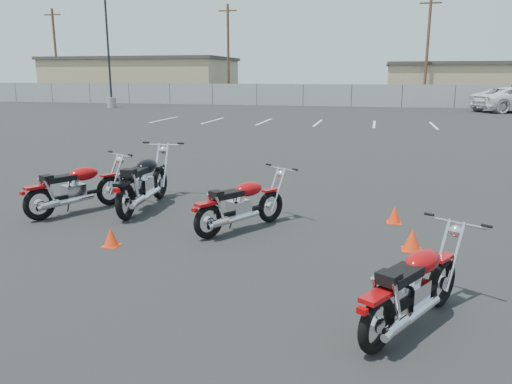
% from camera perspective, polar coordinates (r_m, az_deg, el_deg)
% --- Properties ---
extents(ground, '(120.00, 120.00, 0.00)m').
position_cam_1_polar(ground, '(8.05, -2.40, -5.39)').
color(ground, black).
rests_on(ground, ground).
extents(motorcycle_front_red, '(1.38, 2.04, 1.04)m').
position_cam_1_polar(motorcycle_front_red, '(10.05, -19.89, 0.41)').
color(motorcycle_front_red, black).
rests_on(motorcycle_front_red, ground).
extents(motorcycle_second_black, '(0.92, 2.39, 1.17)m').
position_cam_1_polar(motorcycle_second_black, '(9.96, -12.72, 1.12)').
color(motorcycle_second_black, black).
rests_on(motorcycle_second_black, ground).
extents(motorcycle_third_red, '(1.46, 1.86, 0.98)m').
position_cam_1_polar(motorcycle_third_red, '(8.38, -1.71, -1.42)').
color(motorcycle_third_red, black).
rests_on(motorcycle_third_red, ground).
extents(motorcycle_rear_red, '(1.38, 1.89, 0.98)m').
position_cam_1_polar(motorcycle_rear_red, '(5.45, 17.57, -10.36)').
color(motorcycle_rear_red, black).
rests_on(motorcycle_rear_red, ground).
extents(training_cone_near, '(0.25, 0.25, 0.30)m').
position_cam_1_polar(training_cone_near, '(9.19, 15.55, -2.50)').
color(training_cone_near, '#F3340C').
rests_on(training_cone_near, ground).
extents(training_cone_far, '(0.28, 0.28, 0.34)m').
position_cam_1_polar(training_cone_far, '(7.85, 17.42, -5.21)').
color(training_cone_far, '#F3340C').
rests_on(training_cone_far, ground).
extents(training_cone_extra, '(0.24, 0.24, 0.29)m').
position_cam_1_polar(training_cone_extra, '(7.99, -16.25, -4.96)').
color(training_cone_extra, '#F3340C').
rests_on(training_cone_extra, ground).
extents(light_pole_west, '(0.80, 0.70, 10.47)m').
position_cam_1_polar(light_pole_west, '(41.87, -16.38, 12.99)').
color(light_pole_west, gray).
rests_on(light_pole_west, ground).
extents(chainlink_fence, '(80.06, 0.06, 1.80)m').
position_cam_1_polar(chainlink_fence, '(42.41, 10.86, 10.79)').
color(chainlink_fence, gray).
rests_on(chainlink_fence, ground).
extents(tan_building_west, '(18.40, 10.40, 4.30)m').
position_cam_1_polar(tan_building_west, '(54.90, -12.83, 12.52)').
color(tan_building_west, tan).
rests_on(tan_building_west, ground).
extents(tan_building_east, '(14.40, 9.40, 3.70)m').
position_cam_1_polar(tan_building_east, '(51.93, 22.74, 11.49)').
color(tan_building_east, tan).
rests_on(tan_building_east, ground).
extents(utility_pole_a, '(1.80, 0.24, 9.00)m').
position_cam_1_polar(utility_pole_a, '(56.40, -21.92, 14.50)').
color(utility_pole_a, '#452F20').
rests_on(utility_pole_a, ground).
extents(utility_pole_b, '(1.80, 0.24, 9.00)m').
position_cam_1_polar(utility_pole_b, '(49.43, -3.19, 15.71)').
color(utility_pole_b, '#452F20').
rests_on(utility_pole_b, ground).
extents(utility_pole_c, '(1.80, 0.24, 9.00)m').
position_cam_1_polar(utility_pole_c, '(46.54, 18.99, 15.19)').
color(utility_pole_c, '#452F20').
rests_on(utility_pole_c, ground).
extents(parking_line_stripes, '(15.12, 4.00, 0.01)m').
position_cam_1_polar(parking_line_stripes, '(27.83, 3.98, 7.95)').
color(parking_line_stripes, silver).
rests_on(parking_line_stripes, ground).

